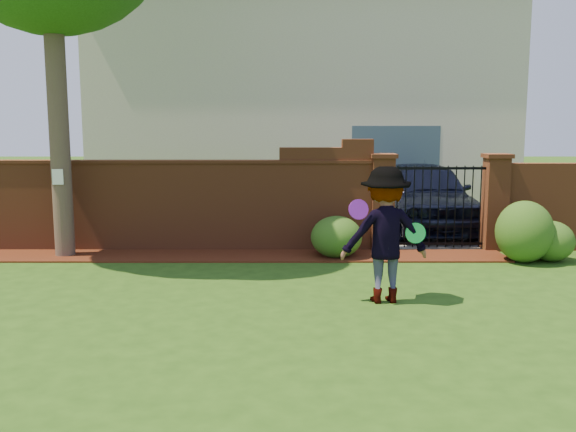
{
  "coord_description": "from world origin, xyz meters",
  "views": [
    {
      "loc": [
        0.56,
        -8.07,
        2.44
      ],
      "look_at": [
        0.56,
        1.4,
        1.05
      ],
      "focal_mm": 39.04,
      "sensor_mm": 36.0,
      "label": 1
    }
  ],
  "objects_px": {
    "frisbee_purple": "(359,209)",
    "frisbee_green": "(415,233)",
    "car": "(426,196)",
    "man": "(385,235)"
  },
  "relations": [
    {
      "from": "man",
      "to": "frisbee_green",
      "type": "bearing_deg",
      "value": 165.7
    },
    {
      "from": "man",
      "to": "frisbee_green",
      "type": "xyz_separation_m",
      "value": [
        0.4,
        -0.06,
        0.04
      ]
    },
    {
      "from": "car",
      "to": "frisbee_purple",
      "type": "relative_size",
      "value": 17.43
    },
    {
      "from": "car",
      "to": "frisbee_purple",
      "type": "distance_m",
      "value": 6.38
    },
    {
      "from": "man",
      "to": "frisbee_purple",
      "type": "relative_size",
      "value": 6.9
    },
    {
      "from": "frisbee_purple",
      "to": "car",
      "type": "bearing_deg",
      "value": 69.53
    },
    {
      "from": "frisbee_purple",
      "to": "frisbee_green",
      "type": "relative_size",
      "value": 0.97
    },
    {
      "from": "car",
      "to": "man",
      "type": "height_order",
      "value": "man"
    },
    {
      "from": "car",
      "to": "man",
      "type": "xyz_separation_m",
      "value": [
        -1.83,
        -5.77,
        0.13
      ]
    },
    {
      "from": "car",
      "to": "frisbee_purple",
      "type": "bearing_deg",
      "value": -110.82
    }
  ]
}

